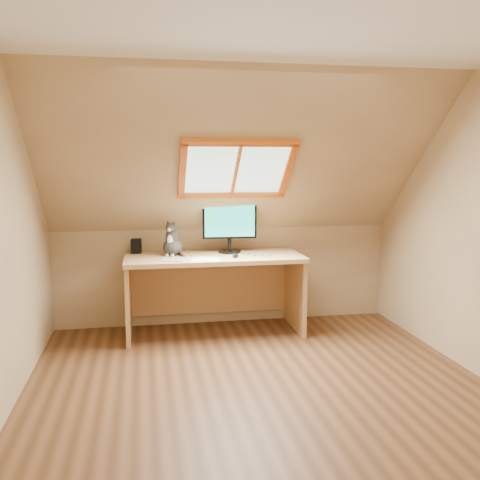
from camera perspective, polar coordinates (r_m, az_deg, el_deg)
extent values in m
plane|color=brown|center=(4.17, 2.14, -15.49)|extent=(3.50, 3.50, 0.00)
cube|color=tan|center=(2.20, 12.21, -4.40)|extent=(3.50, 0.02, 2.40)
cube|color=tan|center=(3.87, -23.97, 0.45)|extent=(0.02, 3.50, 2.40)
cube|color=tan|center=(4.56, 24.26, 1.50)|extent=(0.02, 3.50, 2.40)
cube|color=tan|center=(5.66, -1.65, -3.79)|extent=(3.50, 0.02, 1.00)
cube|color=silver|center=(3.15, 5.65, 21.49)|extent=(3.50, 1.95, 0.02)
cube|color=tan|center=(4.78, -0.29, 8.50)|extent=(3.50, 1.56, 1.41)
cube|color=#B2E0CC|center=(4.85, -0.45, 7.66)|extent=(0.90, 0.53, 0.48)
cube|color=orange|center=(4.85, -0.45, 7.66)|extent=(1.02, 0.64, 0.59)
cube|color=tan|center=(5.23, -2.81, -1.85)|extent=(1.72, 0.75, 0.04)
cube|color=tan|center=(5.27, -11.82, -6.30)|extent=(0.04, 0.68, 0.74)
cube|color=tan|center=(5.48, 5.91, -5.62)|extent=(0.04, 0.68, 0.74)
cube|color=tan|center=(5.65, -3.24, -5.17)|extent=(1.62, 0.03, 0.52)
cylinder|color=black|center=(5.37, -1.11, -1.24)|extent=(0.23, 0.23, 0.02)
cylinder|color=black|center=(5.36, -1.11, -0.47)|extent=(0.04, 0.04, 0.12)
cube|color=black|center=(5.32, -1.12, 2.06)|extent=(0.54, 0.08, 0.35)
cube|color=#057FC2|center=(5.30, -1.09, 2.03)|extent=(0.50, 0.04, 0.31)
ellipsoid|color=#3B3634|center=(5.25, -7.21, -0.73)|extent=(0.26, 0.28, 0.16)
ellipsoid|color=#3B3634|center=(5.22, -7.28, 0.28)|extent=(0.16, 0.16, 0.18)
ellipsoid|color=silver|center=(5.17, -7.46, 0.00)|extent=(0.07, 0.05, 0.10)
ellipsoid|color=#3B3634|center=(5.17, -7.43, 1.31)|extent=(0.12, 0.12, 0.09)
sphere|color=silver|center=(5.14, -7.57, 1.08)|extent=(0.04, 0.04, 0.04)
cone|color=#3B3634|center=(5.19, -7.70, 1.83)|extent=(0.06, 0.06, 0.06)
cone|color=#3B3634|center=(5.18, -7.06, 1.82)|extent=(0.06, 0.05, 0.06)
cube|color=black|center=(5.42, -11.02, -0.65)|extent=(0.11, 0.11, 0.14)
cube|color=#B2B2B7|center=(4.98, -6.70, -2.07)|extent=(0.31, 0.25, 0.01)
ellipsoid|color=black|center=(5.07, -0.49, -1.72)|extent=(0.10, 0.12, 0.03)
cube|color=white|center=(4.96, -4.10, -2.15)|extent=(0.33, 0.27, 0.00)
cube|color=white|center=(4.96, -4.10, -2.14)|extent=(0.32, 0.24, 0.00)
cube|color=white|center=(4.95, -4.10, -2.12)|extent=(0.35, 0.30, 0.00)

